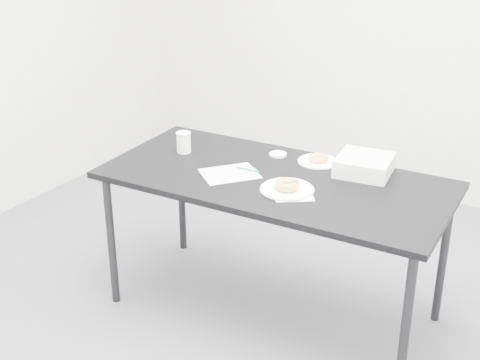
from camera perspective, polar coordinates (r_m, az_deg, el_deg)
The scene contains 14 objects.
floor at distance 3.69m, azimuth -0.88°, elevation -11.03°, with size 4.00×4.00×0.00m, color #515257.
wall_back at distance 4.89m, azimuth 12.32°, elevation 14.37°, with size 4.00×0.02×2.70m, color silver.
table at distance 3.34m, azimuth 2.99°, elevation -0.69°, with size 1.77×0.91×0.79m.
scorecard at distance 3.35m, azimuth -0.89°, elevation 0.55°, with size 0.21×0.27×0.00m, color white.
logo_patch at distance 3.39m, azimuth 1.04°, elevation 0.86°, with size 0.04×0.04×0.00m, color green.
pen at distance 3.39m, azimuth 0.66°, elevation 0.91°, with size 0.01×0.01×0.13m, color #0B737F.
napkin at distance 3.14m, azimuth 4.54°, elevation -1.16°, with size 0.18×0.18×0.00m, color white.
plate_near at distance 3.17m, azimuth 4.04°, elevation -0.80°, with size 0.26×0.26×0.01m, color white.
donut_near at distance 3.16m, azimuth 4.05°, elevation -0.41°, with size 0.12×0.12×0.04m, color gold.
plate_far at distance 3.52m, azimuth 6.68°, elevation 1.58°, with size 0.21×0.21×0.01m, color white.
donut_far at distance 3.51m, azimuth 6.70°, elevation 1.88°, with size 0.10×0.10×0.03m, color gold.
coffee_cup at distance 3.62m, azimuth -4.83°, elevation 3.22°, with size 0.07×0.07×0.11m, color white.
cup_lid at distance 3.58m, azimuth 3.26°, elevation 2.20°, with size 0.09×0.09×0.01m, color white.
bakery_box at distance 3.40m, azimuth 10.57°, elevation 1.28°, with size 0.26×0.26×0.09m, color white.
Camera 1 is at (1.66, -2.53, 2.11)m, focal length 50.00 mm.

